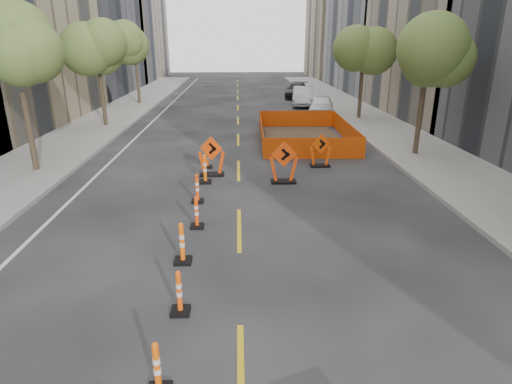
{
  "coord_description": "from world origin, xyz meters",
  "views": [
    {
      "loc": [
        0.02,
        -7.43,
        5.2
      ],
      "look_at": [
        0.5,
        4.12,
        1.1
      ],
      "focal_mm": 30.0,
      "sensor_mm": 36.0,
      "label": 1
    }
  ],
  "objects_px": {
    "channelizer_1": "(157,369)",
    "chevron_sign_center": "(284,162)",
    "channelizer_3": "(182,243)",
    "parked_car_far": "(297,90)",
    "channelizer_4": "(196,212)",
    "channelizer_5": "(197,188)",
    "chevron_sign_right": "(321,150)",
    "channelizer_6": "(205,169)",
    "channelizer_7": "(207,157)",
    "chevron_sign_left": "(212,156)",
    "parked_car_mid": "(303,96)",
    "channelizer_2": "(179,292)",
    "parked_car_near": "(321,105)"
  },
  "relations": [
    {
      "from": "channelizer_6",
      "to": "parked_car_far",
      "type": "xyz_separation_m",
      "value": [
        6.96,
        25.86,
        0.11
      ]
    },
    {
      "from": "parked_car_mid",
      "to": "chevron_sign_left",
      "type": "bearing_deg",
      "value": -99.6
    },
    {
      "from": "channelizer_6",
      "to": "chevron_sign_center",
      "type": "bearing_deg",
      "value": -1.36
    },
    {
      "from": "parked_car_far",
      "to": "parked_car_mid",
      "type": "bearing_deg",
      "value": -78.63
    },
    {
      "from": "channelizer_3",
      "to": "parked_car_far",
      "type": "height_order",
      "value": "parked_car_far"
    },
    {
      "from": "channelizer_6",
      "to": "parked_car_far",
      "type": "relative_size",
      "value": 0.24
    },
    {
      "from": "parked_car_mid",
      "to": "parked_car_far",
      "type": "height_order",
      "value": "parked_car_mid"
    },
    {
      "from": "channelizer_7",
      "to": "parked_car_far",
      "type": "bearing_deg",
      "value": 73.55
    },
    {
      "from": "channelizer_1",
      "to": "parked_car_far",
      "type": "bearing_deg",
      "value": 79.17
    },
    {
      "from": "channelizer_4",
      "to": "chevron_sign_center",
      "type": "distance_m",
      "value": 5.09
    },
    {
      "from": "channelizer_1",
      "to": "chevron_sign_center",
      "type": "xyz_separation_m",
      "value": [
        3.01,
        10.42,
        0.33
      ]
    },
    {
      "from": "channelizer_6",
      "to": "channelizer_7",
      "type": "xyz_separation_m",
      "value": [
        -0.05,
        2.1,
        -0.08
      ]
    },
    {
      "from": "channelizer_2",
      "to": "channelizer_3",
      "type": "bearing_deg",
      "value": 95.34
    },
    {
      "from": "chevron_sign_left",
      "to": "channelizer_6",
      "type": "bearing_deg",
      "value": -81.16
    },
    {
      "from": "channelizer_1",
      "to": "channelizer_5",
      "type": "distance_m",
      "value": 8.39
    },
    {
      "from": "channelizer_1",
      "to": "parked_car_mid",
      "type": "bearing_deg",
      "value": 77.69
    },
    {
      "from": "channelizer_6",
      "to": "chevron_sign_center",
      "type": "distance_m",
      "value": 3.03
    },
    {
      "from": "chevron_sign_left",
      "to": "chevron_sign_right",
      "type": "distance_m",
      "value": 4.77
    },
    {
      "from": "channelizer_3",
      "to": "parked_car_mid",
      "type": "relative_size",
      "value": 0.23
    },
    {
      "from": "channelizer_3",
      "to": "parked_car_far",
      "type": "xyz_separation_m",
      "value": [
        7.08,
        32.15,
        0.14
      ]
    },
    {
      "from": "channelizer_7",
      "to": "channelizer_3",
      "type": "bearing_deg",
      "value": -90.45
    },
    {
      "from": "channelizer_4",
      "to": "parked_car_mid",
      "type": "distance_m",
      "value": 25.67
    },
    {
      "from": "channelizer_6",
      "to": "channelizer_7",
      "type": "distance_m",
      "value": 2.1
    },
    {
      "from": "channelizer_3",
      "to": "channelizer_7",
      "type": "height_order",
      "value": "channelizer_3"
    },
    {
      "from": "channelizer_1",
      "to": "chevron_sign_right",
      "type": "distance_m",
      "value": 13.48
    },
    {
      "from": "channelizer_4",
      "to": "channelizer_5",
      "type": "bearing_deg",
      "value": 94.4
    },
    {
      "from": "channelizer_4",
      "to": "parked_car_far",
      "type": "relative_size",
      "value": 0.21
    },
    {
      "from": "channelizer_1",
      "to": "chevron_sign_left",
      "type": "height_order",
      "value": "chevron_sign_left"
    },
    {
      "from": "parked_car_near",
      "to": "channelizer_4",
      "type": "bearing_deg",
      "value": -98.56
    },
    {
      "from": "channelizer_2",
      "to": "channelizer_4",
      "type": "height_order",
      "value": "channelizer_4"
    },
    {
      "from": "channelizer_6",
      "to": "channelizer_3",
      "type": "bearing_deg",
      "value": -91.08
    },
    {
      "from": "chevron_sign_right",
      "to": "parked_car_far",
      "type": "height_order",
      "value": "chevron_sign_right"
    },
    {
      "from": "channelizer_3",
      "to": "parked_car_near",
      "type": "bearing_deg",
      "value": 70.99
    },
    {
      "from": "channelizer_6",
      "to": "chevron_sign_left",
      "type": "height_order",
      "value": "chevron_sign_left"
    },
    {
      "from": "chevron_sign_right",
      "to": "channelizer_1",
      "type": "bearing_deg",
      "value": -133.04
    },
    {
      "from": "channelizer_5",
      "to": "parked_car_mid",
      "type": "distance_m",
      "value": 23.7
    },
    {
      "from": "channelizer_3",
      "to": "channelizer_5",
      "type": "distance_m",
      "value": 4.2
    },
    {
      "from": "channelizer_6",
      "to": "channelizer_7",
      "type": "relative_size",
      "value": 1.16
    },
    {
      "from": "channelizer_7",
      "to": "chevron_sign_right",
      "type": "bearing_deg",
      "value": -0.05
    },
    {
      "from": "channelizer_5",
      "to": "channelizer_7",
      "type": "distance_m",
      "value": 4.2
    },
    {
      "from": "channelizer_4",
      "to": "channelizer_5",
      "type": "relative_size",
      "value": 0.97
    },
    {
      "from": "channelizer_3",
      "to": "parked_car_mid",
      "type": "height_order",
      "value": "parked_car_mid"
    },
    {
      "from": "channelizer_2",
      "to": "channelizer_5",
      "type": "height_order",
      "value": "channelizer_5"
    },
    {
      "from": "parked_car_near",
      "to": "parked_car_far",
      "type": "distance_m",
      "value": 10.38
    },
    {
      "from": "channelizer_7",
      "to": "chevron_sign_left",
      "type": "xyz_separation_m",
      "value": [
        0.26,
        -1.12,
        0.32
      ]
    },
    {
      "from": "channelizer_1",
      "to": "chevron_sign_center",
      "type": "distance_m",
      "value": 10.85
    },
    {
      "from": "channelizer_1",
      "to": "channelizer_4",
      "type": "bearing_deg",
      "value": 89.65
    },
    {
      "from": "channelizer_7",
      "to": "parked_car_mid",
      "type": "bearing_deg",
      "value": 69.69
    },
    {
      "from": "chevron_sign_center",
      "to": "chevron_sign_right",
      "type": "distance_m",
      "value": 2.83
    },
    {
      "from": "parked_car_far",
      "to": "channelizer_1",
      "type": "bearing_deg",
      "value": -87.54
    }
  ]
}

